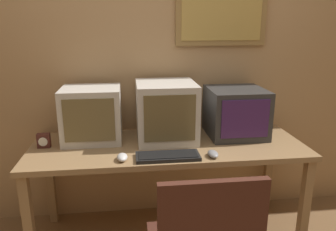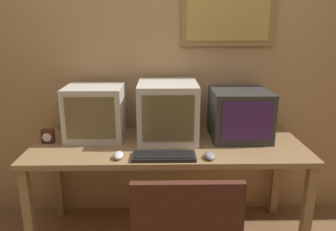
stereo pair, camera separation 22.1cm
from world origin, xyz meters
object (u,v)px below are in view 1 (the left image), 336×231
(mouse_near_keyboard, at_px, (213,154))
(mouse_far_corner, at_px, (122,157))
(monitor_center, at_px, (166,111))
(desk_clock, at_px, (44,141))
(monitor_left, at_px, (92,114))
(keyboard_main, at_px, (168,156))
(monitor_right, at_px, (236,112))

(mouse_near_keyboard, xyz_separation_m, mouse_far_corner, (-0.56, 0.01, 0.00))
(monitor_center, height_order, mouse_far_corner, monitor_center)
(mouse_near_keyboard, relative_size, mouse_far_corner, 1.03)
(mouse_far_corner, relative_size, desk_clock, 1.12)
(mouse_near_keyboard, bearing_deg, monitor_center, 124.45)
(monitor_center, distance_m, desk_clock, 0.85)
(mouse_near_keyboard, bearing_deg, mouse_far_corner, 178.66)
(mouse_far_corner, bearing_deg, mouse_near_keyboard, -1.34)
(monitor_left, bearing_deg, monitor_center, -3.25)
(keyboard_main, bearing_deg, monitor_left, 141.73)
(mouse_far_corner, xyz_separation_m, desk_clock, (-0.52, 0.28, 0.03))
(monitor_center, xyz_separation_m, mouse_far_corner, (-0.31, -0.36, -0.18))
(monitor_left, relative_size, monitor_right, 0.97)
(monitor_center, xyz_separation_m, mouse_near_keyboard, (0.25, -0.37, -0.19))
(monitor_center, bearing_deg, desk_clock, -174.65)
(monitor_left, relative_size, keyboard_main, 1.02)
(monitor_center, relative_size, mouse_far_corner, 4.03)
(monitor_right, height_order, keyboard_main, monitor_right)
(mouse_far_corner, bearing_deg, monitor_right, 24.32)
(monitor_right, distance_m, keyboard_main, 0.68)
(keyboard_main, distance_m, mouse_far_corner, 0.28)
(mouse_far_corner, bearing_deg, monitor_left, 118.36)
(keyboard_main, xyz_separation_m, mouse_near_keyboard, (0.28, -0.01, 0.01))
(monitor_left, relative_size, mouse_far_corner, 3.72)
(monitor_center, distance_m, monitor_right, 0.52)
(monitor_left, xyz_separation_m, monitor_right, (1.04, -0.01, -0.02))
(monitor_left, relative_size, monitor_center, 0.92)
(monitor_center, relative_size, mouse_near_keyboard, 3.91)
(monitor_right, height_order, mouse_near_keyboard, monitor_right)
(mouse_near_keyboard, relative_size, desk_clock, 1.15)
(monitor_left, bearing_deg, mouse_near_keyboard, -27.36)
(monitor_left, bearing_deg, desk_clock, -161.15)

